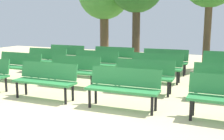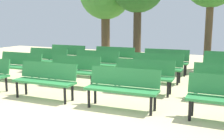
{
  "view_description": "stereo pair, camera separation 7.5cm",
  "coord_description": "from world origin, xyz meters",
  "px_view_note": "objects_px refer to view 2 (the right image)",
  "views": [
    {
      "loc": [
        3.2,
        -3.83,
        1.91
      ],
      "look_at": [
        0.0,
        3.0,
        0.55
      ],
      "focal_mm": 44.83,
      "sensor_mm": 36.0,
      "label": 1
    },
    {
      "loc": [
        3.27,
        -3.79,
        1.91
      ],
      "look_at": [
        0.0,
        3.0,
        0.55
      ],
      "focal_mm": 44.83,
      "sensor_mm": 36.0,
      "label": 2
    }
  ],
  "objects_px": {
    "bench_r0_c1": "(46,78)",
    "bench_r2_c0": "(46,59)",
    "bench_r1_c1": "(74,69)",
    "bench_r3_c0": "(66,54)",
    "bench_r0_c2": "(123,86)",
    "bench_r1_c0": "(19,64)",
    "bench_r2_c1": "(96,62)",
    "bench_r3_c1": "(114,57)",
    "bench_r3_c2": "(166,60)",
    "bench_r1_c2": "(143,74)",
    "bench_r2_c2": "(157,66)"
  },
  "relations": [
    {
      "from": "bench_r1_c2",
      "to": "bench_r3_c2",
      "type": "distance_m",
      "value": 2.81
    },
    {
      "from": "bench_r0_c1",
      "to": "bench_r1_c2",
      "type": "xyz_separation_m",
      "value": [
        1.96,
        1.56,
        0.0
      ]
    },
    {
      "from": "bench_r2_c1",
      "to": "bench_r3_c2",
      "type": "distance_m",
      "value": 2.5
    },
    {
      "from": "bench_r0_c2",
      "to": "bench_r2_c2",
      "type": "distance_m",
      "value": 2.91
    },
    {
      "from": "bench_r2_c0",
      "to": "bench_r3_c0",
      "type": "xyz_separation_m",
      "value": [
        -0.1,
        1.4,
        0.0
      ]
    },
    {
      "from": "bench_r1_c0",
      "to": "bench_r3_c2",
      "type": "height_order",
      "value": "same"
    },
    {
      "from": "bench_r1_c1",
      "to": "bench_r2_c1",
      "type": "xyz_separation_m",
      "value": [
        -0.09,
        1.47,
        0.0
      ]
    },
    {
      "from": "bench_r2_c0",
      "to": "bench_r3_c1",
      "type": "distance_m",
      "value": 2.52
    },
    {
      "from": "bench_r1_c0",
      "to": "bench_r3_c2",
      "type": "relative_size",
      "value": 0.99
    },
    {
      "from": "bench_r0_c2",
      "to": "bench_r2_c0",
      "type": "relative_size",
      "value": 1.0
    },
    {
      "from": "bench_r3_c0",
      "to": "bench_r3_c2",
      "type": "bearing_deg",
      "value": 1.25
    },
    {
      "from": "bench_r0_c1",
      "to": "bench_r1_c0",
      "type": "distance_m",
      "value": 2.52
    },
    {
      "from": "bench_r3_c1",
      "to": "bench_r3_c2",
      "type": "bearing_deg",
      "value": -1.1
    },
    {
      "from": "bench_r2_c2",
      "to": "bench_r3_c1",
      "type": "bearing_deg",
      "value": 145.38
    },
    {
      "from": "bench_r2_c0",
      "to": "bench_r2_c1",
      "type": "height_order",
      "value": "same"
    },
    {
      "from": "bench_r1_c1",
      "to": "bench_r2_c0",
      "type": "bearing_deg",
      "value": 143.79
    },
    {
      "from": "bench_r0_c1",
      "to": "bench_r2_c0",
      "type": "distance_m",
      "value": 3.54
    },
    {
      "from": "bench_r1_c0",
      "to": "bench_r3_c1",
      "type": "xyz_separation_m",
      "value": [
        1.93,
        2.98,
        0.0
      ]
    },
    {
      "from": "bench_r2_c0",
      "to": "bench_r3_c2",
      "type": "distance_m",
      "value": 4.31
    },
    {
      "from": "bench_r3_c1",
      "to": "bench_r0_c2",
      "type": "bearing_deg",
      "value": -64.95
    },
    {
      "from": "bench_r0_c2",
      "to": "bench_r1_c0",
      "type": "xyz_separation_m",
      "value": [
        -4.14,
        1.23,
        0.0
      ]
    },
    {
      "from": "bench_r1_c1",
      "to": "bench_r3_c2",
      "type": "distance_m",
      "value": 3.52
    },
    {
      "from": "bench_r2_c0",
      "to": "bench_r2_c2",
      "type": "relative_size",
      "value": 1.0
    },
    {
      "from": "bench_r1_c1",
      "to": "bench_r2_c1",
      "type": "distance_m",
      "value": 1.48
    },
    {
      "from": "bench_r2_c0",
      "to": "bench_r1_c1",
      "type": "bearing_deg",
      "value": -36.34
    },
    {
      "from": "bench_r2_c1",
      "to": "bench_r3_c1",
      "type": "relative_size",
      "value": 1.0
    },
    {
      "from": "bench_r2_c0",
      "to": "bench_r2_c1",
      "type": "relative_size",
      "value": 1.0
    },
    {
      "from": "bench_r2_c1",
      "to": "bench_r3_c2",
      "type": "relative_size",
      "value": 0.99
    },
    {
      "from": "bench_r1_c1",
      "to": "bench_r2_c1",
      "type": "height_order",
      "value": "same"
    },
    {
      "from": "bench_r3_c1",
      "to": "bench_r3_c0",
      "type": "bearing_deg",
      "value": -179.06
    },
    {
      "from": "bench_r2_c2",
      "to": "bench_r1_c2",
      "type": "bearing_deg",
      "value": -89.56
    },
    {
      "from": "bench_r0_c1",
      "to": "bench_r2_c0",
      "type": "relative_size",
      "value": 0.99
    },
    {
      "from": "bench_r0_c2",
      "to": "bench_r2_c2",
      "type": "xyz_separation_m",
      "value": [
        -0.12,
        2.9,
        0.0
      ]
    },
    {
      "from": "bench_r2_c1",
      "to": "bench_r0_c1",
      "type": "bearing_deg",
      "value": -88.59
    },
    {
      "from": "bench_r0_c1",
      "to": "bench_r3_c0",
      "type": "relative_size",
      "value": 1.0
    },
    {
      "from": "bench_r1_c0",
      "to": "bench_r1_c1",
      "type": "bearing_deg",
      "value": 0.71
    },
    {
      "from": "bench_r2_c0",
      "to": "bench_r1_c2",
      "type": "bearing_deg",
      "value": -19.48
    },
    {
      "from": "bench_r3_c0",
      "to": "bench_r3_c1",
      "type": "bearing_deg",
      "value": 2.25
    },
    {
      "from": "bench_r2_c1",
      "to": "bench_r3_c2",
      "type": "bearing_deg",
      "value": 33.29
    },
    {
      "from": "bench_r0_c1",
      "to": "bench_r0_c2",
      "type": "bearing_deg",
      "value": 0.88
    },
    {
      "from": "bench_r1_c0",
      "to": "bench_r1_c1",
      "type": "distance_m",
      "value": 2.01
    },
    {
      "from": "bench_r0_c1",
      "to": "bench_r2_c0",
      "type": "xyz_separation_m",
      "value": [
        -2.2,
        2.77,
        0.0
      ]
    },
    {
      "from": "bench_r1_c1",
      "to": "bench_r3_c0",
      "type": "relative_size",
      "value": 1.01
    },
    {
      "from": "bench_r1_c2",
      "to": "bench_r3_c1",
      "type": "bearing_deg",
      "value": 124.17
    },
    {
      "from": "bench_r1_c0",
      "to": "bench_r2_c0",
      "type": "bearing_deg",
      "value": 90.89
    },
    {
      "from": "bench_r0_c1",
      "to": "bench_r3_c0",
      "type": "xyz_separation_m",
      "value": [
        -2.3,
        4.18,
        0.0
      ]
    },
    {
      "from": "bench_r0_c1",
      "to": "bench_r3_c0",
      "type": "height_order",
      "value": "same"
    },
    {
      "from": "bench_r3_c2",
      "to": "bench_r1_c0",
      "type": "bearing_deg",
      "value": -146.79
    },
    {
      "from": "bench_r3_c2",
      "to": "bench_r3_c1",
      "type": "bearing_deg",
      "value": 177.19
    },
    {
      "from": "bench_r2_c1",
      "to": "bench_r0_c2",
      "type": "bearing_deg",
      "value": -54.37
    }
  ]
}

